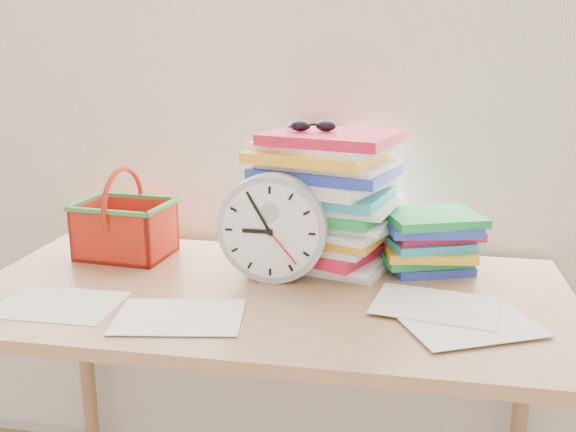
% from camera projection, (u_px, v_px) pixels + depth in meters
% --- Properties ---
extents(curtain, '(2.40, 0.01, 2.50)m').
position_uv_depth(curtain, '(296.00, 47.00, 1.72)').
color(curtain, silver).
rests_on(curtain, room_shell).
extents(desk, '(1.40, 0.70, 0.75)m').
position_uv_depth(desk, '(268.00, 320.00, 1.52)').
color(desk, '#9A6F48').
rests_on(desk, ground).
extents(paper_stack, '(0.43, 0.39, 0.34)m').
position_uv_depth(paper_stack, '(325.00, 199.00, 1.65)').
color(paper_stack, white).
rests_on(paper_stack, desk).
extents(clock, '(0.26, 0.05, 0.26)m').
position_uv_depth(clock, '(273.00, 228.00, 1.53)').
color(clock, '#A7A8AE').
rests_on(clock, desk).
extents(sunglasses, '(0.15, 0.13, 0.03)m').
position_uv_depth(sunglasses, '(313.00, 126.00, 1.61)').
color(sunglasses, black).
rests_on(sunglasses, paper_stack).
extents(book_stack, '(0.30, 0.26, 0.15)m').
position_uv_depth(book_stack, '(429.00, 241.00, 1.62)').
color(book_stack, white).
rests_on(book_stack, desk).
extents(basket, '(0.26, 0.21, 0.24)m').
position_uv_depth(basket, '(124.00, 213.00, 1.72)').
color(basket, red).
rests_on(basket, desk).
extents(scattered_papers, '(1.26, 0.42, 0.02)m').
position_uv_depth(scattered_papers, '(268.00, 288.00, 1.50)').
color(scattered_papers, white).
rests_on(scattered_papers, desk).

